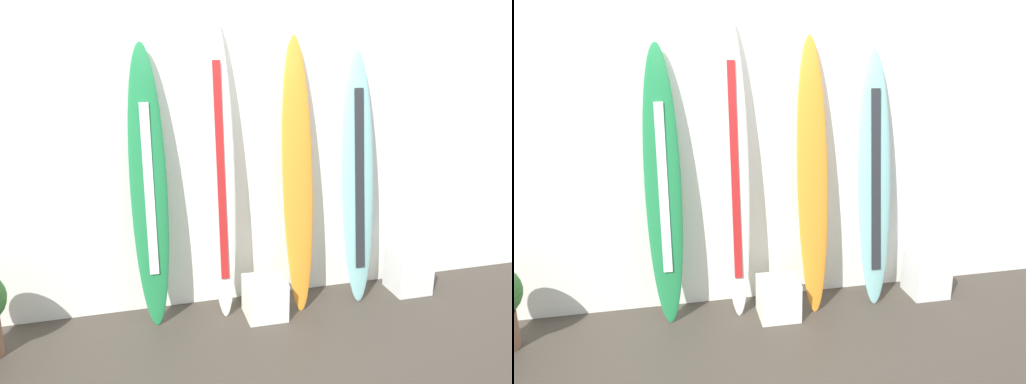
% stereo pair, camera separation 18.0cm
% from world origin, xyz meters
% --- Properties ---
extents(ground, '(8.00, 8.00, 0.04)m').
position_xyz_m(ground, '(0.00, 0.00, -0.02)').
color(ground, '#3D352D').
extents(wall_back, '(7.20, 0.20, 2.80)m').
position_xyz_m(wall_back, '(0.00, 1.30, 1.40)').
color(wall_back, white).
rests_on(wall_back, ground).
extents(surfboard_emerald, '(0.27, 0.28, 2.07)m').
position_xyz_m(surfboard_emerald, '(-0.96, 1.02, 1.04)').
color(surfboard_emerald, '#228144').
rests_on(surfboard_emerald, ground).
extents(surfboard_ivory, '(0.23, 0.29, 2.26)m').
position_xyz_m(surfboard_ivory, '(-0.43, 1.03, 1.13)').
color(surfboard_ivory, silver).
rests_on(surfboard_ivory, ground).
extents(surfboard_sunset, '(0.25, 0.36, 2.12)m').
position_xyz_m(surfboard_sunset, '(0.17, 0.99, 1.06)').
color(surfboard_sunset, orange).
rests_on(surfboard_sunset, ground).
extents(surfboard_seafoam, '(0.27, 0.34, 2.02)m').
position_xyz_m(surfboard_seafoam, '(0.68, 1.00, 1.00)').
color(surfboard_seafoam, '#82C0BB').
rests_on(surfboard_seafoam, ground).
extents(display_block_left, '(0.31, 0.31, 0.30)m').
position_xyz_m(display_block_left, '(-0.13, 0.85, 0.15)').
color(display_block_left, white).
rests_on(display_block_left, ground).
extents(display_block_center, '(0.31, 0.31, 0.35)m').
position_xyz_m(display_block_center, '(1.18, 0.95, 0.17)').
color(display_block_center, silver).
rests_on(display_block_center, ground).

